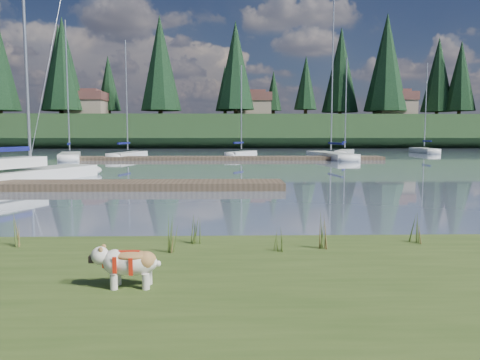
{
  "coord_description": "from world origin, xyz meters",
  "views": [
    {
      "loc": [
        1.73,
        -10.06,
        2.24
      ],
      "look_at": [
        1.98,
        -0.5,
        1.29
      ],
      "focal_mm": 35.0,
      "sensor_mm": 36.0,
      "label": 1
    }
  ],
  "objects": [
    {
      "name": "ground",
      "position": [
        0.0,
        30.0,
        0.0
      ],
      "size": [
        200.0,
        200.0,
        0.0
      ],
      "primitive_type": "plane",
      "color": "slate",
      "rests_on": "ground"
    },
    {
      "name": "ridge",
      "position": [
        0.0,
        73.0,
        2.5
      ],
      "size": [
        200.0,
        20.0,
        5.0
      ],
      "primitive_type": "cube",
      "color": "#1B3017",
      "rests_on": "ground"
    },
    {
      "name": "bulldog",
      "position": [
        0.51,
        -4.4,
        0.67
      ],
      "size": [
        0.84,
        0.37,
        0.51
      ],
      "rotation": [
        0.0,
        0.0,
        3.14
      ],
      "color": "silver",
      "rests_on": "bank"
    },
    {
      "name": "sailboat_main",
      "position": [
        -7.64,
        12.21,
        0.42
      ],
      "size": [
        5.54,
        10.24,
        14.54
      ],
      "rotation": [
        0.0,
        0.0,
        1.2
      ],
      "color": "silver",
      "rests_on": "ground"
    },
    {
      "name": "dock_near",
      "position": [
        -4.0,
        9.0,
        0.15
      ],
      "size": [
        16.0,
        2.0,
        0.3
      ],
      "primitive_type": "cube",
      "color": "#4C3D2C",
      "rests_on": "ground"
    },
    {
      "name": "dock_far",
      "position": [
        2.0,
        30.0,
        0.15
      ],
      "size": [
        26.0,
        2.2,
        0.3
      ],
      "primitive_type": "cube",
      "color": "#4C3D2C",
      "rests_on": "ground"
    },
    {
      "name": "sailboat_bg_0",
      "position": [
        -12.24,
        31.71,
        0.32
      ],
      "size": [
        3.89,
        8.4,
        11.96
      ],
      "rotation": [
        0.0,
        0.0,
        1.86
      ],
      "color": "silver",
      "rests_on": "ground"
    },
    {
      "name": "sailboat_bg_1",
      "position": [
        -7.26,
        33.37,
        0.33
      ],
      "size": [
        2.71,
        7.22,
        10.67
      ],
      "rotation": [
        0.0,
        0.0,
        1.38
      ],
      "color": "silver",
      "rests_on": "ground"
    },
    {
      "name": "sailboat_bg_2",
      "position": [
        3.24,
        34.86,
        0.34
      ],
      "size": [
        3.5,
        5.54,
        8.74
      ],
      "rotation": [
        0.0,
        0.0,
        1.11
      ],
      "color": "silver",
      "rests_on": "ground"
    },
    {
      "name": "sailboat_bg_3",
      "position": [
        10.87,
        32.47,
        0.32
      ],
      "size": [
        3.18,
        9.79,
        13.95
      ],
      "rotation": [
        0.0,
        0.0,
        1.71
      ],
      "color": "silver",
      "rests_on": "ground"
    },
    {
      "name": "sailboat_bg_4",
      "position": [
        14.02,
        38.45,
        0.33
      ],
      "size": [
        3.58,
        6.74,
        10.03
      ],
      "rotation": [
        0.0,
        0.0,
        1.21
      ],
      "color": "silver",
      "rests_on": "ground"
    },
    {
      "name": "sailboat_bg_5",
      "position": [
        24.79,
        44.82,
        0.32
      ],
      "size": [
        1.87,
        7.35,
        10.48
      ],
      "rotation": [
        0.0,
        0.0,
        1.51
      ],
      "color": "silver",
      "rests_on": "ground"
    },
    {
      "name": "weed_0",
      "position": [
        0.86,
        -2.71,
        0.61
      ],
      "size": [
        0.17,
        0.14,
        0.62
      ],
      "color": "#475B23",
      "rests_on": "bank"
    },
    {
      "name": "weed_1",
      "position": [
        1.2,
        -2.12,
        0.56
      ],
      "size": [
        0.17,
        0.14,
        0.5
      ],
      "color": "#475B23",
      "rests_on": "bank"
    },
    {
      "name": "weed_2",
      "position": [
        3.33,
        -2.52,
        0.61
      ],
      "size": [
        0.17,
        0.14,
        0.62
      ],
      "color": "#475B23",
      "rests_on": "bank"
    },
    {
      "name": "weed_3",
      "position": [
        -1.84,
        -2.19,
        0.58
      ],
      "size": [
        0.17,
        0.14,
        0.56
      ],
      "color": "#475B23",
      "rests_on": "bank"
    },
    {
      "name": "weed_4",
      "position": [
        2.56,
        -2.66,
        0.5
      ],
      "size": [
        0.17,
        0.14,
        0.37
      ],
      "color": "#475B23",
      "rests_on": "bank"
    },
    {
      "name": "weed_5",
      "position": [
        4.99,
        -2.17,
        0.6
      ],
      "size": [
        0.17,
        0.14,
        0.6
      ],
      "color": "#475B23",
      "rests_on": "bank"
    },
    {
      "name": "mud_lip",
      "position": [
        0.0,
        -1.6,
        0.07
      ],
      "size": [
        60.0,
        0.5,
        0.14
      ],
      "primitive_type": "cube",
      "color": "#33281C",
      "rests_on": "ground"
    },
    {
      "name": "conifer_2",
      "position": [
        -25.0,
        68.0,
        13.54
      ],
      "size": [
        6.6,
        6.6,
        16.05
      ],
      "color": "#382619",
      "rests_on": "ridge"
    },
    {
      "name": "conifer_3",
      "position": [
        -10.0,
        72.0,
        11.74
      ],
      "size": [
        4.84,
        4.84,
        12.25
      ],
      "color": "#382619",
      "rests_on": "ridge"
    },
    {
      "name": "conifer_4",
      "position": [
        3.0,
        66.0,
        13.09
      ],
      "size": [
        6.16,
        6.16,
        15.1
      ],
      "color": "#382619",
      "rests_on": "ridge"
    },
    {
      "name": "conifer_5",
      "position": [
        15.0,
        70.0,
        10.83
      ],
      "size": [
        3.96,
        3.96,
        10.35
      ],
      "color": "#382619",
      "rests_on": "ridge"
    },
    {
      "name": "conifer_6",
      "position": [
        28.0,
        68.0,
        13.99
      ],
      "size": [
        7.04,
        7.04,
        17.0
      ],
      "color": "#382619",
      "rests_on": "ridge"
    },
    {
      "name": "conifer_7",
      "position": [
        42.0,
        71.0,
        12.19
      ],
      "size": [
        5.28,
        5.28,
        13.2
      ],
      "color": "#382619",
      "rests_on": "ridge"
    },
    {
      "name": "house_0",
      "position": [
        -22.0,
        70.0,
        7.31
      ],
      "size": [
        6.3,
        5.3,
        4.65
      ],
      "color": "gray",
      "rests_on": "ridge"
    },
    {
      "name": "house_1",
      "position": [
        6.0,
        71.0,
        7.31
      ],
      "size": [
        6.3,
        5.3,
        4.65
      ],
      "color": "gray",
      "rests_on": "ridge"
    },
    {
      "name": "house_2",
      "position": [
        30.0,
        69.0,
        7.31
      ],
      "size": [
        6.3,
        5.3,
        4.65
      ],
      "color": "gray",
      "rests_on": "ridge"
    }
  ]
}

